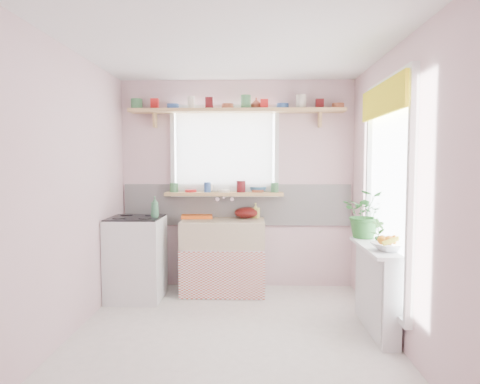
{
  "coord_description": "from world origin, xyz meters",
  "views": [
    {
      "loc": [
        0.19,
        -3.58,
        1.52
      ],
      "look_at": [
        0.07,
        0.55,
        1.23
      ],
      "focal_mm": 32.0,
      "sensor_mm": 36.0,
      "label": 1
    }
  ],
  "objects": [
    {
      "name": "room",
      "position": [
        0.66,
        0.86,
        1.37
      ],
      "size": [
        3.2,
        3.2,
        3.2
      ],
      "color": "white",
      "rests_on": "ground"
    },
    {
      "name": "sink_unit",
      "position": [
        -0.15,
        1.29,
        0.43
      ],
      "size": [
        0.95,
        0.65,
        1.11
      ],
      "color": "white",
      "rests_on": "ground"
    },
    {
      "name": "cooker",
      "position": [
        -1.1,
        1.05,
        0.46
      ],
      "size": [
        0.58,
        0.58,
        0.93
      ],
      "color": "white",
      "rests_on": "ground"
    },
    {
      "name": "radiator_ledge",
      "position": [
        1.3,
        0.2,
        0.4
      ],
      "size": [
        0.22,
        0.95,
        0.78
      ],
      "color": "white",
      "rests_on": "ground"
    },
    {
      "name": "windowsill",
      "position": [
        -0.15,
        1.48,
        1.14
      ],
      "size": [
        1.4,
        0.22,
        0.04
      ],
      "primitive_type": "cube",
      "color": "tan",
      "rests_on": "room"
    },
    {
      "name": "pine_shelf",
      "position": [
        0.0,
        1.47,
        2.12
      ],
      "size": [
        2.52,
        0.24,
        0.04
      ],
      "primitive_type": "cube",
      "color": "tan",
      "rests_on": "room"
    },
    {
      "name": "shelf_crockery",
      "position": [
        -0.04,
        1.47,
        2.19
      ],
      "size": [
        2.47,
        0.11,
        0.12
      ],
      "color": "#3F7F4C",
      "rests_on": "pine_shelf"
    },
    {
      "name": "sill_crockery",
      "position": [
        -0.17,
        1.48,
        1.22
      ],
      "size": [
        1.35,
        0.11,
        0.12
      ],
      "color": "#3F7F4C",
      "rests_on": "windowsill"
    },
    {
      "name": "dish_tray",
      "position": [
        -0.48,
        1.5,
        0.87
      ],
      "size": [
        0.39,
        0.31,
        0.04
      ],
      "primitive_type": "cube",
      "rotation": [
        0.0,
        0.0,
        0.11
      ],
      "color": "orange",
      "rests_on": "sink_unit"
    },
    {
      "name": "colander",
      "position": [
        0.11,
        1.5,
        0.91
      ],
      "size": [
        0.34,
        0.34,
        0.13
      ],
      "primitive_type": "ellipsoid",
      "rotation": [
        0.0,
        0.0,
        -0.2
      ],
      "color": "#520E0E",
      "rests_on": "sink_unit"
    },
    {
      "name": "jade_plant",
      "position": [
        1.3,
        0.6,
        1.01
      ],
      "size": [
        0.52,
        0.48,
        0.48
      ],
      "primitive_type": "imported",
      "rotation": [
        0.0,
        0.0,
        -0.29
      ],
      "color": "#2A6A2B",
      "rests_on": "radiator_ledge"
    },
    {
      "name": "fruit_bowl",
      "position": [
        1.33,
        -0.01,
        0.81
      ],
      "size": [
        0.34,
        0.34,
        0.07
      ],
      "primitive_type": "imported",
      "rotation": [
        0.0,
        0.0,
        0.33
      ],
      "color": "silver",
      "rests_on": "radiator_ledge"
    },
    {
      "name": "herb_pot",
      "position": [
        1.33,
        0.29,
        0.89
      ],
      "size": [
        0.14,
        0.11,
        0.23
      ],
      "primitive_type": "imported",
      "rotation": [
        0.0,
        0.0,
        0.24
      ],
      "color": "#366B2A",
      "rests_on": "radiator_ledge"
    },
    {
      "name": "soap_bottle_sink",
      "position": [
        0.22,
        1.5,
        0.94
      ],
      "size": [
        0.1,
        0.11,
        0.18
      ],
      "primitive_type": "imported",
      "rotation": [
        0.0,
        0.0,
        -0.36
      ],
      "color": "#E4E065",
      "rests_on": "sink_unit"
    },
    {
      "name": "sill_cup",
      "position": [
        -0.34,
        1.54,
        1.21
      ],
      "size": [
        0.15,
        0.15,
        0.1
      ],
      "primitive_type": "imported",
      "rotation": [
        0.0,
        0.0,
        0.29
      ],
      "color": "white",
      "rests_on": "windowsill"
    },
    {
      "name": "sill_bowl",
      "position": [
        0.25,
        1.54,
        1.19
      ],
      "size": [
        0.26,
        0.26,
        0.06
      ],
      "primitive_type": "imported",
      "rotation": [
        0.0,
        0.0,
        0.39
      ],
      "color": "#30679C",
      "rests_on": "windowsill"
    },
    {
      "name": "shelf_vase",
      "position": [
        0.23,
        1.53,
        2.21
      ],
      "size": [
        0.15,
        0.15,
        0.14
      ],
      "primitive_type": "imported",
      "rotation": [
        0.0,
        0.0,
        -0.19
      ],
      "color": "brown",
      "rests_on": "pine_shelf"
    },
    {
      "name": "cooker_bottle",
      "position": [
        -0.88,
        1.02,
        1.03
      ],
      "size": [
        0.1,
        0.1,
        0.23
      ],
      "primitive_type": "imported",
      "rotation": [
        0.0,
        0.0,
        0.14
      ],
      "color": "#3F7F56",
      "rests_on": "cooker"
    },
    {
      "name": "fruit",
      "position": [
        1.34,
        -0.0,
        0.87
      ],
      "size": [
        0.2,
        0.14,
        0.1
      ],
      "color": "orange",
      "rests_on": "fruit_bowl"
    }
  ]
}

